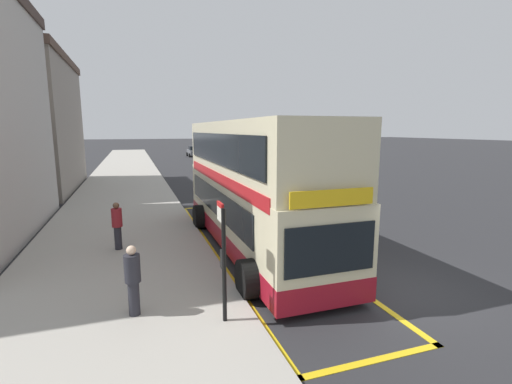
{
  "coord_description": "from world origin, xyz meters",
  "views": [
    {
      "loc": [
        -6.36,
        -7.17,
        4.13
      ],
      "look_at": [
        -2.49,
        4.24,
        2.05
      ],
      "focal_mm": 25.5,
      "sensor_mm": 36.0,
      "label": 1
    }
  ],
  "objects_px": {
    "parked_car_silver_across": "(221,160)",
    "pedestrian_waiting_near_sign": "(117,224)",
    "bus_stop_sign": "(223,252)",
    "parked_car_white_behind": "(274,169)",
    "pedestrian_further_back": "(133,278)",
    "parked_car_grey_ahead": "(194,151)",
    "double_decker_bus": "(252,189)"
  },
  "relations": [
    {
      "from": "double_decker_bus",
      "to": "pedestrian_further_back",
      "type": "distance_m",
      "value": 5.84
    },
    {
      "from": "parked_car_silver_across",
      "to": "pedestrian_further_back",
      "type": "bearing_deg",
      "value": -107.26
    },
    {
      "from": "pedestrian_waiting_near_sign",
      "to": "pedestrian_further_back",
      "type": "relative_size",
      "value": 1.03
    },
    {
      "from": "bus_stop_sign",
      "to": "parked_car_white_behind",
      "type": "distance_m",
      "value": 23.73
    },
    {
      "from": "double_decker_bus",
      "to": "pedestrian_waiting_near_sign",
      "type": "relative_size",
      "value": 6.7
    },
    {
      "from": "parked_car_grey_ahead",
      "to": "pedestrian_waiting_near_sign",
      "type": "relative_size",
      "value": 2.61
    },
    {
      "from": "parked_car_white_behind",
      "to": "parked_car_silver_across",
      "type": "height_order",
      "value": "same"
    },
    {
      "from": "pedestrian_further_back",
      "to": "parked_car_grey_ahead",
      "type": "bearing_deg",
      "value": 79.22
    },
    {
      "from": "parked_car_silver_across",
      "to": "pedestrian_further_back",
      "type": "distance_m",
      "value": 33.22
    },
    {
      "from": "parked_car_silver_across",
      "to": "parked_car_grey_ahead",
      "type": "xyz_separation_m",
      "value": [
        -0.31,
        16.69,
        0.0
      ]
    },
    {
      "from": "parked_car_silver_across",
      "to": "parked_car_grey_ahead",
      "type": "bearing_deg",
      "value": 90.48
    },
    {
      "from": "parked_car_white_behind",
      "to": "parked_car_grey_ahead",
      "type": "relative_size",
      "value": 1.0
    },
    {
      "from": "bus_stop_sign",
      "to": "parked_car_white_behind",
      "type": "xyz_separation_m",
      "value": [
        9.73,
        21.63,
        -0.84
      ]
    },
    {
      "from": "parked_car_silver_across",
      "to": "parked_car_grey_ahead",
      "type": "distance_m",
      "value": 16.69
    },
    {
      "from": "parked_car_grey_ahead",
      "to": "pedestrian_waiting_near_sign",
      "type": "xyz_separation_m",
      "value": [
        -9.7,
        -43.69,
        0.21
      ]
    },
    {
      "from": "pedestrian_further_back",
      "to": "pedestrian_waiting_near_sign",
      "type": "bearing_deg",
      "value": 95.58
    },
    {
      "from": "bus_stop_sign",
      "to": "parked_car_white_behind",
      "type": "relative_size",
      "value": 0.6
    },
    {
      "from": "bus_stop_sign",
      "to": "parked_car_grey_ahead",
      "type": "relative_size",
      "value": 0.6
    },
    {
      "from": "pedestrian_waiting_near_sign",
      "to": "double_decker_bus",
      "type": "bearing_deg",
      "value": -9.39
    },
    {
      "from": "bus_stop_sign",
      "to": "parked_car_white_behind",
      "type": "bearing_deg",
      "value": 65.78
    },
    {
      "from": "double_decker_bus",
      "to": "parked_car_grey_ahead",
      "type": "distance_m",
      "value": 44.76
    },
    {
      "from": "parked_car_white_behind",
      "to": "pedestrian_waiting_near_sign",
      "type": "xyz_separation_m",
      "value": [
        -12.0,
        -16.01,
        0.21
      ]
    },
    {
      "from": "pedestrian_waiting_near_sign",
      "to": "parked_car_grey_ahead",
      "type": "bearing_deg",
      "value": 77.48
    },
    {
      "from": "parked_car_silver_across",
      "to": "pedestrian_waiting_near_sign",
      "type": "height_order",
      "value": "pedestrian_waiting_near_sign"
    },
    {
      "from": "pedestrian_further_back",
      "to": "bus_stop_sign",
      "type": "bearing_deg",
      "value": -23.84
    },
    {
      "from": "parked_car_grey_ahead",
      "to": "pedestrian_waiting_near_sign",
      "type": "distance_m",
      "value": 44.76
    },
    {
      "from": "pedestrian_further_back",
      "to": "parked_car_white_behind",
      "type": "bearing_deg",
      "value": 61.03
    },
    {
      "from": "parked_car_white_behind",
      "to": "pedestrian_further_back",
      "type": "xyz_separation_m",
      "value": [
        -11.53,
        -20.83,
        0.19
      ]
    },
    {
      "from": "pedestrian_waiting_near_sign",
      "to": "parked_car_white_behind",
      "type": "bearing_deg",
      "value": 53.14
    },
    {
      "from": "double_decker_bus",
      "to": "parked_car_grey_ahead",
      "type": "relative_size",
      "value": 2.56
    },
    {
      "from": "double_decker_bus",
      "to": "parked_car_grey_ahead",
      "type": "height_order",
      "value": "double_decker_bus"
    },
    {
      "from": "parked_car_grey_ahead",
      "to": "pedestrian_waiting_near_sign",
      "type": "bearing_deg",
      "value": 79.25
    }
  ]
}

